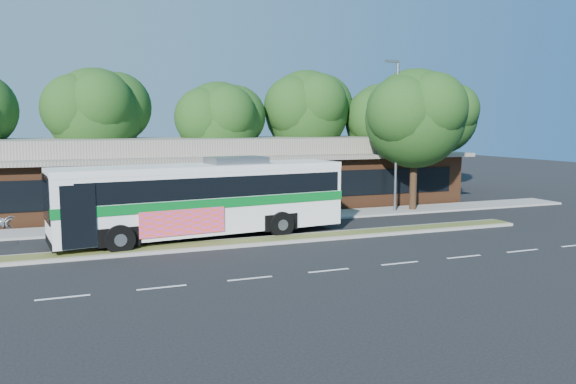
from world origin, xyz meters
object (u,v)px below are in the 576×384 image
at_px(sedan, 36,213).
at_px(sidewalk_tree, 420,116).
at_px(lamp_post, 396,132).
at_px(transit_bus, 204,194).

relative_size(sedan, sidewalk_tree, 0.51).
xyz_separation_m(lamp_post, sidewalk_tree, (1.87, 0.34, 0.92)).
relative_size(transit_bus, sedan, 3.11).
bearing_deg(lamp_post, sidewalk_tree, 10.45).
xyz_separation_m(lamp_post, sedan, (-20.03, 3.08, -4.26)).
bearing_deg(sidewalk_tree, sedan, 172.89).
distance_m(lamp_post, sidewalk_tree, 2.11).
bearing_deg(transit_bus, lamp_post, 8.91).
height_order(lamp_post, transit_bus, lamp_post).
distance_m(lamp_post, transit_bus, 13.26).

